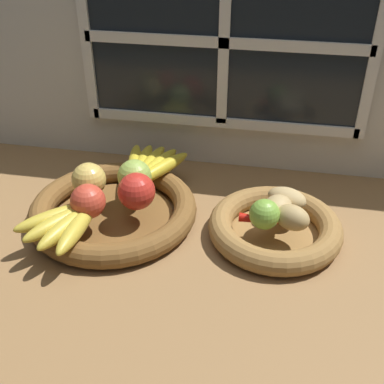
# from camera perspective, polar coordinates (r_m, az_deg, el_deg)

# --- Properties ---
(ground_plane) EXTENTS (1.40, 0.90, 0.03)m
(ground_plane) POSITION_cam_1_polar(r_m,az_deg,el_deg) (1.00, 1.13, -5.30)
(ground_plane) COLOR olive
(back_wall) EXTENTS (1.40, 0.05, 0.55)m
(back_wall) POSITION_cam_1_polar(r_m,az_deg,el_deg) (1.13, 3.95, 16.18)
(back_wall) COLOR silver
(back_wall) RESTS_ON ground_plane
(fruit_bowl_left) EXTENTS (0.35, 0.35, 0.05)m
(fruit_bowl_left) POSITION_cam_1_polar(r_m,az_deg,el_deg) (1.02, -9.37, -2.14)
(fruit_bowl_left) COLOR brown
(fruit_bowl_left) RESTS_ON ground_plane
(fruit_bowl_right) EXTENTS (0.27, 0.27, 0.05)m
(fruit_bowl_right) POSITION_cam_1_polar(r_m,az_deg,el_deg) (0.97, 9.87, -4.25)
(fruit_bowl_right) COLOR olive
(fruit_bowl_right) RESTS_ON ground_plane
(apple_golden_left) EXTENTS (0.07, 0.07, 0.07)m
(apple_golden_left) POSITION_cam_1_polar(r_m,az_deg,el_deg) (1.02, -12.23, 1.46)
(apple_golden_left) COLOR #DBB756
(apple_golden_left) RESTS_ON fruit_bowl_left
(apple_green_back) EXTENTS (0.07, 0.07, 0.07)m
(apple_green_back) POSITION_cam_1_polar(r_m,az_deg,el_deg) (1.01, -6.89, 1.87)
(apple_green_back) COLOR #99B74C
(apple_green_back) RESTS_ON fruit_bowl_left
(apple_red_front) EXTENTS (0.07, 0.07, 0.07)m
(apple_red_front) POSITION_cam_1_polar(r_m,az_deg,el_deg) (0.95, -12.33, -1.09)
(apple_red_front) COLOR #CC422D
(apple_red_front) RESTS_ON fruit_bowl_left
(apple_red_right) EXTENTS (0.08, 0.08, 0.08)m
(apple_red_right) POSITION_cam_1_polar(r_m,az_deg,el_deg) (0.96, -6.66, 0.08)
(apple_red_right) COLOR red
(apple_red_right) RESTS_ON fruit_bowl_left
(banana_bunch_front) EXTENTS (0.14, 0.17, 0.03)m
(banana_bunch_front) POSITION_cam_1_polar(r_m,az_deg,el_deg) (0.93, -14.89, -3.55)
(banana_bunch_front) COLOR gold
(banana_bunch_front) RESTS_ON fruit_bowl_left
(banana_bunch_back) EXTENTS (0.16, 0.20, 0.03)m
(banana_bunch_back) POSITION_cam_1_polar(r_m,az_deg,el_deg) (1.09, -5.34, 3.08)
(banana_bunch_back) COLOR gold
(banana_bunch_back) RESTS_ON fruit_bowl_left
(potato_large) EXTENTS (0.08, 0.08, 0.05)m
(potato_large) POSITION_cam_1_polar(r_m,az_deg,el_deg) (0.94, 10.15, -1.85)
(potato_large) COLOR tan
(potato_large) RESTS_ON fruit_bowl_right
(potato_small) EXTENTS (0.08, 0.07, 0.05)m
(potato_small) POSITION_cam_1_polar(r_m,az_deg,el_deg) (0.92, 11.86, -3.00)
(potato_small) COLOR tan
(potato_small) RESTS_ON fruit_bowl_right
(potato_back) EXTENTS (0.09, 0.07, 0.04)m
(potato_back) POSITION_cam_1_polar(r_m,az_deg,el_deg) (0.98, 11.26, -0.77)
(potato_back) COLOR tan
(potato_back) RESTS_ON fruit_bowl_right
(lime_near) EXTENTS (0.06, 0.06, 0.06)m
(lime_near) POSITION_cam_1_polar(r_m,az_deg,el_deg) (0.91, 8.66, -2.65)
(lime_near) COLOR #7AAD3D
(lime_near) RESTS_ON fruit_bowl_right
(chili_pepper) EXTENTS (0.12, 0.02, 0.02)m
(chili_pepper) POSITION_cam_1_polar(r_m,az_deg,el_deg) (0.93, 9.18, -3.47)
(chili_pepper) COLOR red
(chili_pepper) RESTS_ON fruit_bowl_right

